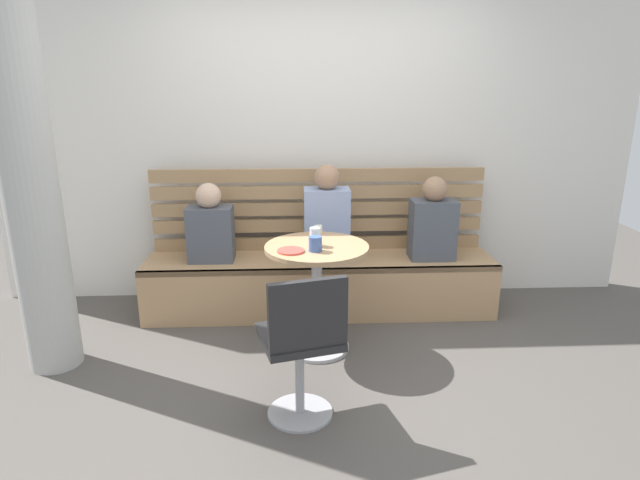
# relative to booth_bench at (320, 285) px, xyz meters

# --- Properties ---
(ground) EXTENTS (8.00, 8.00, 0.00)m
(ground) POSITION_rel_booth_bench_xyz_m (0.00, -1.20, -0.22)
(ground) COLOR #514C47
(back_wall) EXTENTS (5.20, 0.10, 2.90)m
(back_wall) POSITION_rel_booth_bench_xyz_m (0.00, 0.44, 1.23)
(back_wall) COLOR silver
(back_wall) RESTS_ON ground
(concrete_pillar) EXTENTS (0.32, 0.32, 2.80)m
(concrete_pillar) POSITION_rel_booth_bench_xyz_m (-1.75, -0.75, 1.18)
(concrete_pillar) COLOR #B2B2AD
(concrete_pillar) RESTS_ON ground
(booth_bench) EXTENTS (2.70, 0.52, 0.44)m
(booth_bench) POSITION_rel_booth_bench_xyz_m (0.00, 0.00, 0.00)
(booth_bench) COLOR tan
(booth_bench) RESTS_ON ground
(booth_backrest) EXTENTS (2.65, 0.04, 0.66)m
(booth_backrest) POSITION_rel_booth_bench_xyz_m (0.00, 0.24, 0.56)
(booth_backrest) COLOR #A68157
(booth_backrest) RESTS_ON booth_bench
(cafe_table) EXTENTS (0.68, 0.68, 0.74)m
(cafe_table) POSITION_rel_booth_bench_xyz_m (-0.05, -0.63, 0.30)
(cafe_table) COLOR #ADADB2
(cafe_table) RESTS_ON ground
(white_chair) EXTENTS (0.49, 0.49, 0.85)m
(white_chair) POSITION_rel_booth_bench_xyz_m (-0.16, -1.44, 0.24)
(white_chair) COLOR #ADADB2
(white_chair) RESTS_ON ground
(person_adult) EXTENTS (0.34, 0.22, 0.74)m
(person_adult) POSITION_rel_booth_bench_xyz_m (0.05, -0.04, 0.55)
(person_adult) COLOR #8C9EC6
(person_adult) RESTS_ON booth_bench
(person_child_left) EXTENTS (0.34, 0.22, 0.64)m
(person_child_left) POSITION_rel_booth_bench_xyz_m (0.86, -0.03, 0.50)
(person_child_left) COLOR #4C515B
(person_child_left) RESTS_ON booth_bench
(person_child_middle) EXTENTS (0.34, 0.22, 0.60)m
(person_child_middle) POSITION_rel_booth_bench_xyz_m (-0.83, 0.00, 0.48)
(person_child_middle) COLOR #4C515B
(person_child_middle) RESTS_ON booth_bench
(cup_espresso_small) EXTENTS (0.06, 0.06, 0.05)m
(cup_espresso_small) POSITION_rel_booth_bench_xyz_m (-0.03, -0.34, 0.55)
(cup_espresso_small) COLOR silver
(cup_espresso_small) RESTS_ON cafe_table
(cup_glass_tall) EXTENTS (0.07, 0.07, 0.12)m
(cup_glass_tall) POSITION_rel_booth_bench_xyz_m (-0.06, -0.63, 0.58)
(cup_glass_tall) COLOR silver
(cup_glass_tall) RESTS_ON cafe_table
(cup_mug_blue) EXTENTS (0.08, 0.08, 0.09)m
(cup_mug_blue) POSITION_rel_booth_bench_xyz_m (-0.06, -0.75, 0.57)
(cup_mug_blue) COLOR #3D5B9E
(cup_mug_blue) RESTS_ON cafe_table
(plate_small) EXTENTS (0.17, 0.17, 0.01)m
(plate_small) POSITION_rel_booth_bench_xyz_m (-0.22, -0.75, 0.52)
(plate_small) COLOR #DB4C42
(plate_small) RESTS_ON cafe_table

